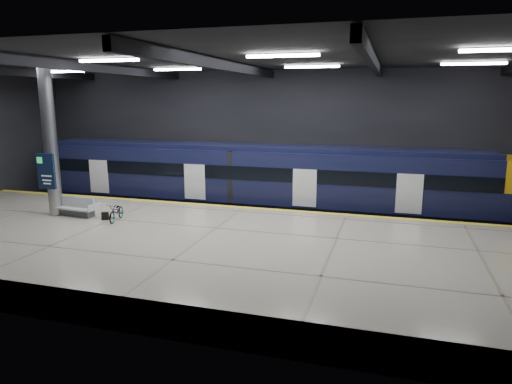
% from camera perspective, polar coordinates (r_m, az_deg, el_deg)
% --- Properties ---
extents(ground, '(30.00, 30.00, 0.00)m').
position_cam_1_polar(ground, '(20.42, -3.89, -6.72)').
color(ground, black).
rests_on(ground, ground).
extents(room_shell, '(30.10, 16.10, 8.05)m').
position_cam_1_polar(room_shell, '(19.40, -4.13, 9.54)').
color(room_shell, black).
rests_on(room_shell, ground).
extents(platform, '(30.00, 11.00, 1.10)m').
position_cam_1_polar(platform, '(18.05, -6.71, -7.43)').
color(platform, '#BAB39D').
rests_on(platform, ground).
extents(safety_strip, '(30.00, 0.40, 0.01)m').
position_cam_1_polar(safety_strip, '(22.61, -1.49, -1.96)').
color(safety_strip, yellow).
rests_on(safety_strip, platform).
extents(rails, '(30.00, 1.52, 0.16)m').
position_cam_1_polar(rails, '(25.41, 0.45, -2.81)').
color(rails, gray).
rests_on(rails, ground).
extents(train, '(29.40, 2.84, 3.79)m').
position_cam_1_polar(train, '(24.60, 3.95, 1.41)').
color(train, black).
rests_on(train, ground).
extents(bench, '(2.09, 0.99, 0.90)m').
position_cam_1_polar(bench, '(22.57, -21.43, -1.99)').
color(bench, '#595B60').
rests_on(bench, platform).
extents(bicycle, '(0.86, 1.63, 0.82)m').
position_cam_1_polar(bicycle, '(21.05, -17.03, -2.38)').
color(bicycle, '#99999E').
rests_on(bicycle, platform).
extents(pannier_bag, '(0.34, 0.28, 0.35)m').
position_cam_1_polar(pannier_bag, '(21.44, -18.33, -2.85)').
color(pannier_bag, black).
rests_on(pannier_bag, platform).
extents(info_column, '(0.90, 0.78, 6.90)m').
position_cam_1_polar(info_column, '(22.73, -24.37, 5.67)').
color(info_column, '#9EA0A5').
rests_on(info_column, platform).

